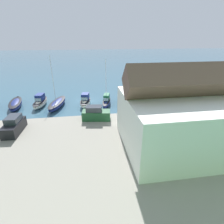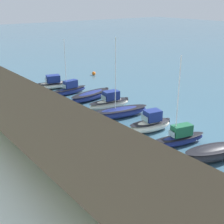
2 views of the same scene
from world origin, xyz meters
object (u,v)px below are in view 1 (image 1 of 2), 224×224
moored_boat_0 (165,96)px  moored_boat_7 (16,104)px  moored_boat_1 (147,98)px  moored_boat_2 (126,100)px  moored_boat_6 (40,102)px  moored_boat_4 (85,101)px  moored_boat_3 (106,101)px  moored_boat_5 (57,104)px  parked_car_0 (14,126)px  parked_car_2 (96,114)px

moored_boat_0 → moored_boat_7: (31.76, -0.64, -0.31)m
moored_boat_0 → moored_boat_1: 4.83m
moored_boat_2 → moored_boat_7: size_ratio=0.83×
moored_boat_2 → moored_boat_7: 22.55m
moored_boat_0 → moored_boat_6: size_ratio=1.06×
moored_boat_4 → moored_boat_6: size_ratio=0.88×
moored_boat_0 → moored_boat_7: bearing=-6.1°
moored_boat_1 → moored_boat_3: 8.68m
moored_boat_6 → moored_boat_0: bearing=-172.9°
moored_boat_0 → moored_boat_5: moored_boat_5 is taller
moored_boat_1 → parked_car_0: (22.43, 11.76, 1.32)m
moored_boat_2 → parked_car_2: bearing=71.3°
moored_boat_1 → moored_boat_3: (8.66, -0.36, -0.32)m
moored_boat_3 → moored_boat_7: (18.39, -1.37, -0.15)m
moored_boat_2 → moored_boat_4: 8.50m
moored_boat_4 → parked_car_0: (9.39, 12.27, 1.53)m
moored_boat_7 → parked_car_2: (-15.58, 11.29, 1.78)m
moored_boat_3 → parked_car_2: size_ratio=2.14×
moored_boat_5 → moored_boat_7: size_ratio=1.31×
moored_boat_2 → moored_boat_6: 17.69m
moored_boat_0 → parked_car_2: bearing=28.4°
moored_boat_3 → moored_boat_4: moored_boat_3 is taller
moored_boat_6 → parked_car_2: 15.52m
moored_boat_7 → moored_boat_0: bearing=168.9°
moored_boat_6 → parked_car_0: size_ratio=1.47×
parked_car_2 → moored_boat_2: bearing=153.6°
moored_boat_4 → parked_car_2: size_ratio=1.26×
moored_boat_3 → moored_boat_6: (13.52, -1.20, 0.08)m
moored_boat_5 → moored_boat_6: moored_boat_5 is taller
moored_boat_1 → moored_boat_2: moored_boat_1 is taller
moored_boat_5 → moored_boat_3: bearing=-168.4°
moored_boat_1 → moored_boat_7: 27.11m
moored_boat_7 → parked_car_2: bearing=134.1°
moored_boat_7 → parked_car_0: (-4.62, 13.49, 1.78)m
moored_boat_2 → parked_car_2: size_ratio=1.46×
moored_boat_3 → moored_boat_5: bearing=13.0°
parked_car_0 → moored_boat_0: bearing=-151.1°
moored_boat_6 → moored_boat_3: bearing=-177.0°
parked_car_0 → moored_boat_2: bearing=-142.3°
moored_boat_0 → parked_car_0: moored_boat_0 is taller
moored_boat_3 → moored_boat_7: 18.44m
moored_boat_1 → parked_car_2: size_ratio=1.51×
moored_boat_6 → moored_boat_4: bearing=-178.5°
moored_boat_0 → parked_car_2: 19.42m
moored_boat_1 → moored_boat_6: (22.19, -1.56, -0.23)m
moored_boat_2 → moored_boat_4: moored_boat_4 is taller
moored_boat_6 → moored_boat_7: 4.87m
moored_boat_1 → parked_car_0: bearing=41.1°
moored_boat_1 → moored_boat_5: bearing=11.9°
moored_boat_0 → moored_boat_7: size_ratio=0.86×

